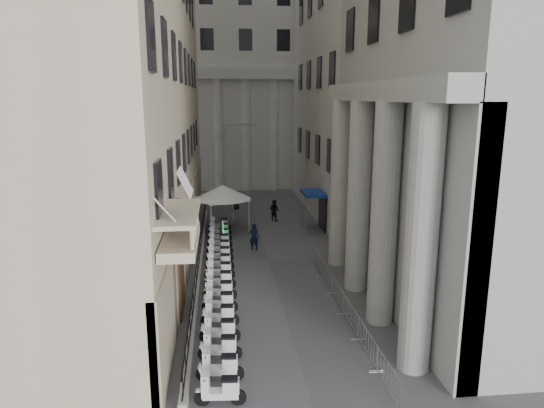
{
  "coord_description": "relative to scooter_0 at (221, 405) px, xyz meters",
  "views": [
    {
      "loc": [
        -2.88,
        -10.1,
        10.13
      ],
      "look_at": [
        -0.18,
        15.25,
        4.5
      ],
      "focal_mm": 32.0,
      "sensor_mm": 36.0,
      "label": 1
    }
  ],
  "objects": [
    {
      "name": "barrier_3",
      "position": [
        5.84,
        7.63,
        0.0
      ],
      "size": [
        0.6,
        2.4,
        1.1
      ],
      "primitive_type": null,
      "color": "#989A9F",
      "rests_on": "ground"
    },
    {
      "name": "flag",
      "position": [
        -0.95,
        0.54,
        0.0
      ],
      "size": [
        1.0,
        1.4,
        8.2
      ],
      "primitive_type": null,
      "color": "#9E0C11",
      "rests_on": "ground"
    },
    {
      "name": "scooter_14",
      "position": [
        0.0,
        20.33,
        0.0
      ],
      "size": [
        1.44,
        0.66,
        1.5
      ],
      "primitive_type": null,
      "rotation": [
        0.0,
        0.0,
        1.5
      ],
      "color": "silver",
      "rests_on": "ground"
    },
    {
      "name": "blue_awning",
      "position": [
        7.2,
        21.54,
        0.0
      ],
      "size": [
        1.6,
        3.0,
        3.0
      ],
      "primitive_type": null,
      "color": "navy",
      "rests_on": "ground"
    },
    {
      "name": "scooter_11",
      "position": [
        0.0,
        15.98,
        0.0
      ],
      "size": [
        1.44,
        0.66,
        1.5
      ],
      "primitive_type": null,
      "rotation": [
        0.0,
        0.0,
        1.5
      ],
      "color": "silver",
      "rests_on": "ground"
    },
    {
      "name": "scooter_7",
      "position": [
        0.0,
        10.17,
        0.0
      ],
      "size": [
        1.44,
        0.66,
        1.5
      ],
      "primitive_type": null,
      "rotation": [
        0.0,
        0.0,
        1.5
      ],
      "color": "silver",
      "rests_on": "ground"
    },
    {
      "name": "info_kiosk",
      "position": [
        0.11,
        18.86,
        0.83
      ],
      "size": [
        0.26,
        0.78,
        1.65
      ],
      "rotation": [
        0.0,
        0.0,
        -0.0
      ],
      "color": "black",
      "rests_on": "ground"
    },
    {
      "name": "street_lamp",
      "position": [
        0.84,
        22.93,
        4.87
      ],
      "size": [
        2.59,
        0.92,
        8.17
      ],
      "rotation": [
        0.0,
        0.0,
        0.29
      ],
      "color": "#95979D",
      "rests_on": "ground"
    },
    {
      "name": "scooter_15",
      "position": [
        0.0,
        21.79,
        0.0
      ],
      "size": [
        1.44,
        0.66,
        1.5
      ],
      "primitive_type": null,
      "rotation": [
        0.0,
        0.0,
        1.5
      ],
      "color": "silver",
      "rests_on": "ground"
    },
    {
      "name": "scooter_3",
      "position": [
        0.0,
        4.36,
        0.0
      ],
      "size": [
        1.44,
        0.66,
        1.5
      ],
      "primitive_type": null,
      "rotation": [
        0.0,
        0.0,
        1.5
      ],
      "color": "silver",
      "rests_on": "ground"
    },
    {
      "name": "barrier_0",
      "position": [
        5.84,
        0.13,
        0.0
      ],
      "size": [
        0.6,
        2.4,
        1.1
      ],
      "primitive_type": null,
      "color": "#989A9F",
      "rests_on": "ground"
    },
    {
      "name": "scooter_6",
      "position": [
        0.0,
        8.71,
        0.0
      ],
      "size": [
        1.44,
        0.66,
        1.5
      ],
      "primitive_type": null,
      "rotation": [
        0.0,
        0.0,
        1.5
      ],
      "color": "silver",
      "rests_on": "ground"
    },
    {
      "name": "scooter_13",
      "position": [
        0.0,
        18.88,
        0.0
      ],
      "size": [
        1.44,
        0.66,
        1.5
      ],
      "primitive_type": null,
      "rotation": [
        0.0,
        0.0,
        1.5
      ],
      "color": "silver",
      "rests_on": "ground"
    },
    {
      "name": "pedestrian_b",
      "position": [
        4.53,
        24.64,
        0.9
      ],
      "size": [
        1.1,
        1.08,
        1.79
      ],
      "primitive_type": "imported",
      "rotation": [
        0.0,
        0.0,
        2.43
      ],
      "color": "black",
      "rests_on": "ground"
    },
    {
      "name": "iron_fence",
      "position": [
        -1.25,
        13.54,
        0.0
      ],
      "size": [
        0.3,
        28.0,
        1.4
      ],
      "primitive_type": null,
      "color": "black",
      "rests_on": "ground"
    },
    {
      "name": "pedestrian_c",
      "position": [
        1.47,
        29.17,
        0.87
      ],
      "size": [
        1.02,
        0.9,
        1.75
      ],
      "primitive_type": "imported",
      "rotation": [
        0.0,
        0.0,
        3.65
      ],
      "color": "black",
      "rests_on": "ground"
    },
    {
      "name": "scooter_2",
      "position": [
        0.0,
        2.9,
        0.0
      ],
      "size": [
        1.44,
        0.66,
        1.5
      ],
      "primitive_type": null,
      "rotation": [
        0.0,
        0.0,
        1.5
      ],
      "color": "silver",
      "rests_on": "ground"
    },
    {
      "name": "scooter_12",
      "position": [
        0.0,
        17.43,
        0.0
      ],
      "size": [
        1.44,
        0.66,
        1.5
      ],
      "primitive_type": null,
      "rotation": [
        0.0,
        0.0,
        1.5
      ],
      "color": "silver",
      "rests_on": "ground"
    },
    {
      "name": "scooter_4",
      "position": [
        0.0,
        5.81,
        0.0
      ],
      "size": [
        1.44,
        0.66,
        1.5
      ],
      "primitive_type": null,
      "rotation": [
        0.0,
        0.0,
        1.5
      ],
      "color": "silver",
      "rests_on": "ground"
    },
    {
      "name": "barrier_5",
      "position": [
        5.84,
        12.63,
        0.0
      ],
      "size": [
        0.6,
        2.4,
        1.1
      ],
      "primitive_type": null,
      "color": "#989A9F",
      "rests_on": "ground"
    },
    {
      "name": "scooter_1",
      "position": [
        0.0,
        1.45,
        0.0
      ],
      "size": [
        1.44,
        0.66,
        1.5
      ],
      "primitive_type": null,
      "rotation": [
        0.0,
        0.0,
        1.5
      ],
      "color": "silver",
      "rests_on": "ground"
    },
    {
      "name": "security_tent",
      "position": [
        0.92,
        21.82,
        2.96
      ],
      "size": [
        4.37,
        4.37,
        3.55
      ],
      "color": "silver",
      "rests_on": "ground"
    },
    {
      "name": "barrier_2",
      "position": [
        5.84,
        5.13,
        0.0
      ],
      "size": [
        0.6,
        2.4,
        1.1
      ],
      "primitive_type": null,
      "color": "#989A9F",
      "rests_on": "ground"
    },
    {
      "name": "barrier_1",
      "position": [
        5.84,
        2.63,
        0.0
      ],
      "size": [
        0.6,
        2.4,
        1.1
      ],
      "primitive_type": null,
      "color": "#989A9F",
      "rests_on": "ground"
    },
    {
      "name": "scooter_8",
      "position": [
        0.0,
        11.62,
        0.0
      ],
      "size": [
        1.44,
        0.66,
        1.5
      ],
      "primitive_type": null,
      "rotation": [
        0.0,
        0.0,
        1.5
      ],
      "color": "silver",
      "rests_on": "ground"
    },
    {
      "name": "far_building",
      "position": [
        3.05,
        43.54,
        15.0
      ],
      "size": [
        22.0,
        10.0,
        30.0
      ],
      "primitive_type": "cube",
      "color": "beige",
      "rests_on": "ground"
    },
    {
      "name": "scooter_0",
      "position": [
        0.0,
        0.0,
        0.0
      ],
      "size": [
        1.44,
        0.66,
        1.5
      ],
      "primitive_type": null,
      "rotation": [
        0.0,
        0.0,
        1.5
      ],
      "color": "silver",
      "rests_on": "ground"
    },
    {
      "name": "scooter_5",
      "position": [
        0.0,
        7.26,
        0.0
      ],
      "size": [
        1.44,
        0.66,
        1.5
      ],
      "primitive_type": null,
      "rotation": [
        0.0,
        0.0,
        1.5
      ],
      "color": "silver",
      "rests_on": "ground"
    },
    {
      "name": "barrier_4",
      "position": [
        5.84,
        10.13,
        0.0
      ],
      "size": [
        0.6,
        2.4,
        1.1
      ],
      "primitive_type": null,
      "color": "#989A9F",
      "rests_on": "ground"
    },
    {
      "name": "scooter_10",
      "position": [
        0.0,
        14.52,
        0.0
      ],
      "size": [
        1.44,
        0.66,
        1.5
      ],
      "primitive_type": null,
      "rotation": [
        0.0,
        0.0,
        1.5
      ],
      "color": "silver",
      "rests_on": "ground"
    },
    {
      "name": "pedestrian_a",
      "position": [
        2.3,
        16.82,
        0.92
      ],
      "size": [
        0.78,
        0.63,
        1.84
      ],
      "primitive_type": "imported",
      "rotation": [
        0.0,
        0.0,
        2.81
      ],
      "color": "black",
      "rests_on": "ground"
    },
    {
      "name": "scooter_9",
      "position": [
        0.0,
        13.07,
        0.0
      ],
      "size": [
        1.44,
        0.66,
        1.5
      ],
      "primitive_type": null,
      "rotation": [
        0.0,
        0.0,
        1.5
      ],
      "color": "silver",
      "rests_on": "ground"
    }
  ]
}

